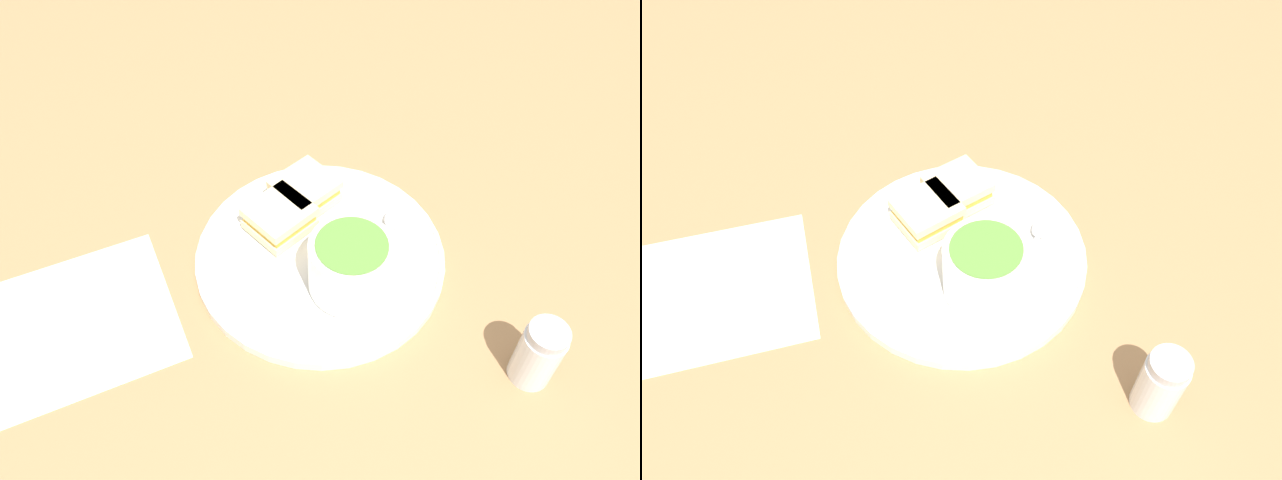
% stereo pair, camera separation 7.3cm
% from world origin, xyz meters
% --- Properties ---
extents(ground_plane, '(2.40, 2.40, 0.00)m').
position_xyz_m(ground_plane, '(0.00, 0.00, 0.00)').
color(ground_plane, '#9E754C').
extents(plate, '(0.30, 0.30, 0.02)m').
position_xyz_m(plate, '(0.00, 0.00, 0.01)').
color(plate, white).
rests_on(plate, ground_plane).
extents(soup_bowl, '(0.09, 0.09, 0.07)m').
position_xyz_m(soup_bowl, '(-0.06, 0.00, 0.05)').
color(soup_bowl, white).
rests_on(soup_bowl, plate).
extents(spoon, '(0.09, 0.11, 0.01)m').
position_xyz_m(spoon, '(-0.02, -0.09, 0.02)').
color(spoon, silver).
rests_on(spoon, plate).
extents(sandwich_half_near, '(0.08, 0.08, 0.03)m').
position_xyz_m(sandwich_half_near, '(0.08, -0.03, 0.04)').
color(sandwich_half_near, beige).
rests_on(sandwich_half_near, plate).
extents(sandwich_half_far, '(0.08, 0.08, 0.03)m').
position_xyz_m(sandwich_half_far, '(0.06, 0.02, 0.04)').
color(sandwich_half_far, beige).
rests_on(sandwich_half_far, plate).
extents(salt_shaker, '(0.04, 0.04, 0.09)m').
position_xyz_m(salt_shaker, '(-0.25, -0.10, 0.04)').
color(salt_shaker, silver).
rests_on(salt_shaker, ground_plane).
extents(menu_sheet, '(0.24, 0.33, 0.00)m').
position_xyz_m(menu_sheet, '(0.09, 0.32, 0.00)').
color(menu_sheet, white).
rests_on(menu_sheet, ground_plane).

